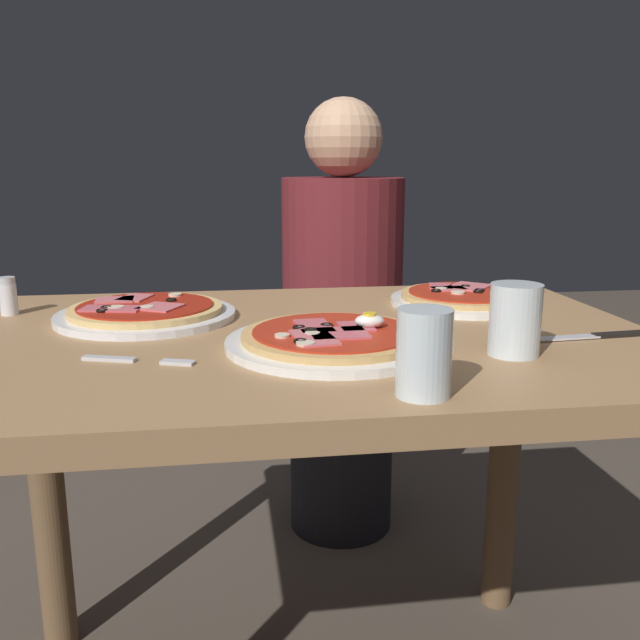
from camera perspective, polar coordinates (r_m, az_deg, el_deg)
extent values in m
cube|color=#9E754C|center=(1.08, -1.45, -2.05)|extent=(1.11, 0.76, 0.04)
cylinder|color=brown|center=(1.56, -21.83, -13.08)|extent=(0.07, 0.07, 0.72)
cylinder|color=brown|center=(1.63, 15.16, -11.32)|extent=(0.07, 0.07, 0.72)
cylinder|color=white|center=(0.99, 1.18, -1.93)|extent=(0.32, 0.32, 0.01)
cylinder|color=tan|center=(0.99, 1.18, -1.32)|extent=(0.27, 0.27, 0.01)
cylinder|color=#B72D19|center=(0.99, 1.19, -0.95)|extent=(0.24, 0.24, 0.00)
torus|color=black|center=(1.00, -1.77, -0.61)|extent=(0.02, 0.02, 0.00)
torus|color=black|center=(0.97, -0.84, -0.93)|extent=(0.02, 0.02, 0.00)
torus|color=black|center=(0.98, -0.98, -0.84)|extent=(0.02, 0.02, 0.00)
torus|color=black|center=(1.01, 0.56, -0.43)|extent=(0.02, 0.02, 0.00)
torus|color=black|center=(0.92, -1.65, -1.76)|extent=(0.02, 0.02, 0.00)
torus|color=black|center=(1.03, 3.56, -0.16)|extent=(0.02, 0.02, 0.00)
cube|color=#C65B66|center=(0.96, 1.56, -1.12)|extent=(0.08, 0.07, 0.00)
cube|color=#C65B66|center=(1.00, 3.03, -0.54)|extent=(0.05, 0.06, 0.00)
cube|color=#D16B70|center=(0.94, -0.71, -1.47)|extent=(0.06, 0.10, 0.00)
cube|color=#C65B66|center=(1.01, -0.51, -0.51)|extent=(0.05, 0.09, 0.00)
cylinder|color=beige|center=(0.91, -1.23, -1.98)|extent=(0.03, 0.03, 0.00)
cylinder|color=beige|center=(0.96, -0.36, -1.14)|extent=(0.02, 0.02, 0.00)
cylinder|color=beige|center=(0.95, -3.18, -1.31)|extent=(0.02, 0.02, 0.00)
ellipsoid|color=white|center=(1.00, 4.16, -0.08)|extent=(0.04, 0.03, 0.02)
cylinder|color=yellow|center=(1.00, 4.17, 0.48)|extent=(0.02, 0.02, 0.00)
cylinder|color=white|center=(1.32, 11.93, 1.55)|extent=(0.28, 0.28, 0.01)
cylinder|color=tan|center=(1.31, 11.96, 2.02)|extent=(0.24, 0.24, 0.01)
cylinder|color=#B72D19|center=(1.31, 11.97, 2.30)|extent=(0.21, 0.21, 0.00)
torus|color=black|center=(1.35, 12.07, 2.77)|extent=(0.02, 0.02, 0.00)
torus|color=black|center=(1.34, 14.41, 2.53)|extent=(0.02, 0.02, 0.00)
torus|color=black|center=(1.30, 13.07, 2.34)|extent=(0.02, 0.02, 0.00)
torus|color=black|center=(1.30, 9.68, 2.44)|extent=(0.02, 0.02, 0.00)
torus|color=black|center=(1.32, 13.19, 2.44)|extent=(0.02, 0.02, 0.00)
cube|color=#C65B66|center=(1.35, 10.04, 2.80)|extent=(0.06, 0.07, 0.00)
cube|color=#D16B70|center=(1.36, 12.35, 2.76)|extent=(0.11, 0.11, 0.00)
cube|color=#D16B70|center=(1.33, 10.69, 2.59)|extent=(0.06, 0.04, 0.00)
cylinder|color=beige|center=(1.29, 11.45, 2.28)|extent=(0.03, 0.03, 0.00)
cylinder|color=beige|center=(1.32, 10.09, 2.59)|extent=(0.02, 0.02, 0.00)
cylinder|color=beige|center=(1.32, 14.81, 2.36)|extent=(0.03, 0.03, 0.00)
cylinder|color=white|center=(1.20, -14.33, 0.37)|extent=(0.30, 0.30, 0.01)
cylinder|color=#DBB26B|center=(1.20, -14.35, 0.88)|extent=(0.26, 0.26, 0.01)
cylinder|color=#A82314|center=(1.20, -14.37, 1.18)|extent=(0.23, 0.23, 0.00)
torus|color=black|center=(1.16, -17.76, 0.75)|extent=(0.02, 0.02, 0.00)
torus|color=black|center=(1.19, -17.44, 1.01)|extent=(0.02, 0.02, 0.00)
torus|color=black|center=(1.22, -12.32, 1.66)|extent=(0.02, 0.02, 0.00)
cube|color=#D16B70|center=(1.26, -15.22, 1.82)|extent=(0.07, 0.08, 0.00)
cube|color=#D16B70|center=(1.25, -16.78, 1.63)|extent=(0.07, 0.06, 0.00)
cube|color=#C65B66|center=(1.18, -17.02, 0.92)|extent=(0.10, 0.06, 0.00)
cube|color=#D16B70|center=(1.17, -13.22, 1.07)|extent=(0.08, 0.08, 0.00)
cylinder|color=beige|center=(1.18, -16.69, 1.01)|extent=(0.03, 0.03, 0.00)
cylinder|color=beige|center=(1.27, -12.02, 2.07)|extent=(0.02, 0.02, 0.00)
cylinder|color=beige|center=(1.17, -14.26, 1.05)|extent=(0.02, 0.02, 0.00)
cylinder|color=silver|center=(0.78, 8.68, -2.73)|extent=(0.06, 0.06, 0.10)
cylinder|color=silver|center=(0.80, 8.59, -5.23)|extent=(0.06, 0.06, 0.03)
cylinder|color=silver|center=(0.98, 15.98, 0.03)|extent=(0.07, 0.07, 0.10)
cylinder|color=silver|center=(0.99, 15.90, -1.25)|extent=(0.06, 0.06, 0.05)
cube|color=silver|center=(0.97, -17.20, -3.12)|extent=(0.08, 0.04, 0.00)
cube|color=silver|center=(0.92, -11.97, -3.61)|extent=(0.04, 0.02, 0.00)
cube|color=silver|center=(0.93, -11.87, -3.53)|extent=(0.04, 0.02, 0.00)
cube|color=silver|center=(0.93, -11.77, -3.45)|extent=(0.04, 0.02, 0.00)
cube|color=silver|center=(0.93, -11.67, -3.37)|extent=(0.04, 0.02, 0.00)
cube|color=silver|center=(1.10, 19.76, -1.41)|extent=(0.11, 0.03, 0.00)
cube|color=black|center=(1.15, 23.77, -1.10)|extent=(0.09, 0.03, 0.01)
cylinder|color=white|center=(1.31, -24.59, 1.58)|extent=(0.03, 0.03, 0.05)
cylinder|color=silver|center=(1.31, -24.73, 3.01)|extent=(0.03, 0.03, 0.01)
cylinder|color=black|center=(1.96, 1.77, -10.66)|extent=(0.29, 0.29, 0.46)
cylinder|color=maroon|center=(1.82, 1.88, 3.60)|extent=(0.32, 0.32, 0.52)
sphere|color=tan|center=(1.80, 1.97, 15.00)|extent=(0.20, 0.20, 0.20)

